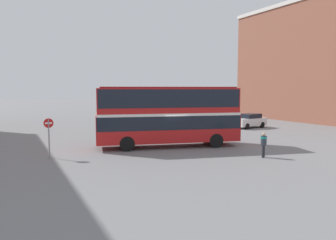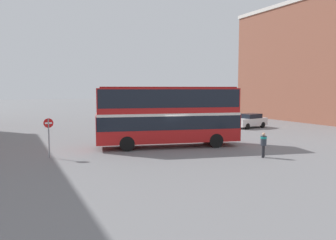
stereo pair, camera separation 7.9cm
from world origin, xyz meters
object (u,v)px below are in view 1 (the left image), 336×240
(double_decker_bus, at_px, (168,113))
(no_entry_sign, at_px, (49,132))
(parked_car_kerb_near, at_px, (249,121))
(pedestrian_foreground, at_px, (264,142))

(double_decker_bus, height_order, no_entry_sign, double_decker_bus)
(parked_car_kerb_near, bearing_deg, pedestrian_foreground, 44.03)
(parked_car_kerb_near, distance_m, no_entry_sign, 22.84)
(double_decker_bus, distance_m, no_entry_sign, 8.48)
(double_decker_bus, relative_size, pedestrian_foreground, 6.82)
(double_decker_bus, relative_size, no_entry_sign, 4.32)
(pedestrian_foreground, bearing_deg, double_decker_bus, -5.69)
(pedestrian_foreground, relative_size, no_entry_sign, 0.63)
(double_decker_bus, bearing_deg, pedestrian_foreground, -44.22)
(pedestrian_foreground, distance_m, no_entry_sign, 13.47)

